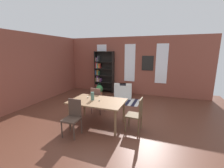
# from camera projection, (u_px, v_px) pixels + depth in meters

# --- Properties ---
(ground_plane) EXTENTS (8.84, 8.84, 0.00)m
(ground_plane) POSITION_uv_depth(u_px,v_px,m) (104.00, 119.00, 4.98)
(ground_plane) COLOR brown
(back_wall_brick) EXTENTS (7.72, 0.12, 2.92)m
(back_wall_brick) POSITION_uv_depth(u_px,v_px,m) (130.00, 66.00, 7.85)
(back_wall_brick) COLOR brown
(back_wall_brick) RESTS_ON ground
(left_wall_brick) EXTENTS (0.12, 7.80, 2.92)m
(left_wall_brick) POSITION_uv_depth(u_px,v_px,m) (23.00, 71.00, 5.82)
(left_wall_brick) COLOR brown
(left_wall_brick) RESTS_ON ground
(window_pane_0) EXTENTS (0.55, 0.02, 1.90)m
(window_pane_0) POSITION_uv_depth(u_px,v_px,m) (102.00, 62.00, 8.28)
(window_pane_0) COLOR white
(window_pane_1) EXTENTS (0.55, 0.02, 1.90)m
(window_pane_1) POSITION_uv_depth(u_px,v_px,m) (130.00, 63.00, 7.76)
(window_pane_1) COLOR white
(window_pane_2) EXTENTS (0.55, 0.02, 1.90)m
(window_pane_2) POSITION_uv_depth(u_px,v_px,m) (162.00, 64.00, 7.23)
(window_pane_2) COLOR white
(dining_table) EXTENTS (1.61, 1.03, 0.75)m
(dining_table) POSITION_uv_depth(u_px,v_px,m) (97.00, 103.00, 4.49)
(dining_table) COLOR brown
(dining_table) RESTS_ON ground
(vase_on_table) EXTENTS (0.10, 0.10, 0.25)m
(vase_on_table) POSITION_uv_depth(u_px,v_px,m) (92.00, 96.00, 4.50)
(vase_on_table) COLOR #4C7266
(vase_on_table) RESTS_ON dining_table
(tealight_candle_0) EXTENTS (0.04, 0.04, 0.05)m
(tealight_candle_0) POSITION_uv_depth(u_px,v_px,m) (88.00, 97.00, 4.72)
(tealight_candle_0) COLOR silver
(tealight_candle_0) RESTS_ON dining_table
(tealight_candle_1) EXTENTS (0.04, 0.04, 0.04)m
(tealight_candle_1) POSITION_uv_depth(u_px,v_px,m) (99.00, 100.00, 4.43)
(tealight_candle_1) COLOR silver
(tealight_candle_1) RESTS_ON dining_table
(dining_chair_near_left) EXTENTS (0.41, 0.41, 0.95)m
(dining_chair_near_left) POSITION_uv_depth(u_px,v_px,m) (73.00, 116.00, 3.96)
(dining_chair_near_left) COLOR #48352B
(dining_chair_near_left) RESTS_ON ground
(dining_chair_far_left) EXTENTS (0.43, 0.43, 0.95)m
(dining_chair_far_left) POSITION_uv_depth(u_px,v_px,m) (97.00, 100.00, 5.33)
(dining_chair_far_left) COLOR brown
(dining_chair_far_left) RESTS_ON ground
(dining_chair_head_right) EXTENTS (0.41, 0.41, 0.95)m
(dining_chair_head_right) POSITION_uv_depth(u_px,v_px,m) (136.00, 114.00, 4.12)
(dining_chair_head_right) COLOR brown
(dining_chair_head_right) RESTS_ON ground
(bookshelf_tall) EXTENTS (1.05, 0.32, 2.20)m
(bookshelf_tall) POSITION_uv_depth(u_px,v_px,m) (103.00, 72.00, 8.17)
(bookshelf_tall) COLOR black
(bookshelf_tall) RESTS_ON ground
(armchair_white) EXTENTS (0.95, 0.95, 0.75)m
(armchair_white) POSITION_uv_depth(u_px,v_px,m) (123.00, 92.00, 7.25)
(armchair_white) COLOR silver
(armchair_white) RESTS_ON ground
(potted_plant_by_shelf) EXTENTS (0.38, 0.38, 0.49)m
(potted_plant_by_shelf) POSITION_uv_depth(u_px,v_px,m) (99.00, 90.00, 7.80)
(potted_plant_by_shelf) COLOR #9E6042
(potted_plant_by_shelf) RESTS_ON ground
(striped_rug) EXTENTS (1.41, 1.02, 0.01)m
(striped_rug) POSITION_uv_depth(u_px,v_px,m) (124.00, 101.00, 6.75)
(striped_rug) COLOR #1E1E33
(striped_rug) RESTS_ON ground
(framed_picture) EXTENTS (0.56, 0.03, 0.72)m
(framed_picture) POSITION_uv_depth(u_px,v_px,m) (148.00, 63.00, 7.44)
(framed_picture) COLOR black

